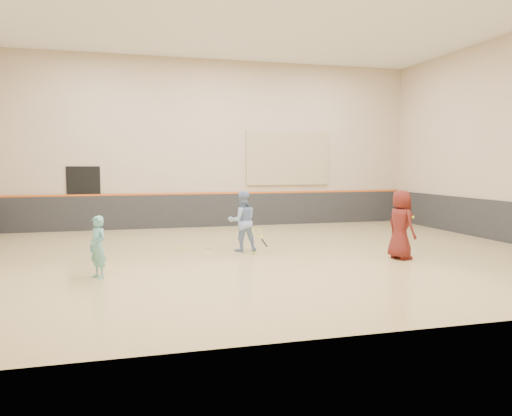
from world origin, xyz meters
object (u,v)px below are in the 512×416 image
object	(u,v)px
girl	(98,247)
instructor	(242,221)
spare_racket	(184,247)
young_man	(401,225)

from	to	relation	value
girl	instructor	world-z (taller)	instructor
girl	spare_racket	bearing A→B (deg)	111.63
girl	spare_racket	world-z (taller)	girl
spare_racket	instructor	bearing A→B (deg)	-24.56
spare_racket	young_man	bearing A→B (deg)	-29.18
girl	instructor	xyz separation A→B (m)	(3.51, 2.29, 0.16)
girl	spare_racket	xyz separation A→B (m)	(2.07, 2.95, -0.56)
young_man	spare_racket	xyz separation A→B (m)	(-4.85, 2.71, -0.76)
instructor	spare_racket	bearing A→B (deg)	-26.15
young_man	spare_racket	world-z (taller)	young_man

